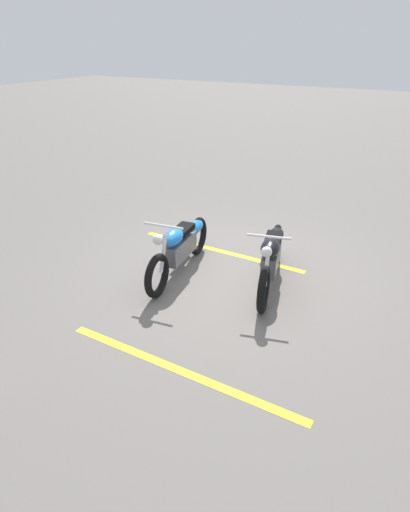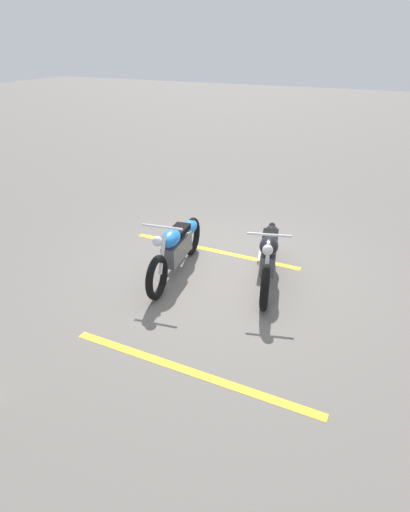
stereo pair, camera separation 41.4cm
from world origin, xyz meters
TOP-DOWN VIEW (x-y plane):
  - ground_plane at (0.00, 0.00)m, footprint 60.00×60.00m
  - motorcycle_bright_foreground at (0.34, -0.72)m, footprint 2.22×0.67m
  - motorcycle_dark_foreground at (-0.04, 0.69)m, footprint 2.18×0.82m
  - parking_stripe_near at (-0.65, -0.51)m, footprint 0.18×3.20m
  - parking_stripe_mid at (2.42, 0.57)m, footprint 0.18×3.20m

SIDE VIEW (x-z plane):
  - ground_plane at x=0.00m, z-range 0.00..0.00m
  - parking_stripe_near at x=-0.65m, z-range 0.00..0.01m
  - parking_stripe_mid at x=2.42m, z-range 0.00..0.01m
  - motorcycle_bright_foreground at x=0.34m, z-range -0.06..0.98m
  - motorcycle_dark_foreground at x=-0.04m, z-range -0.06..0.98m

